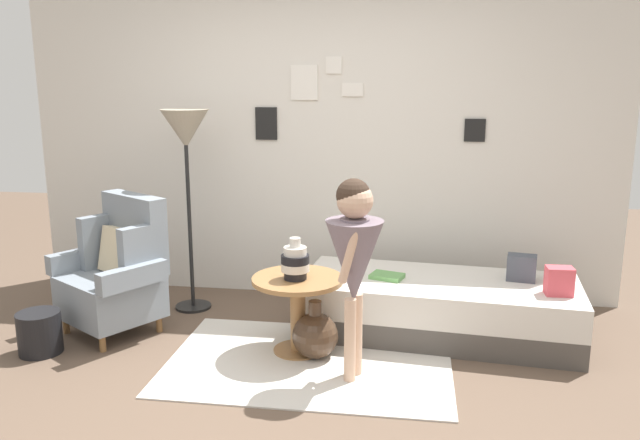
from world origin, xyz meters
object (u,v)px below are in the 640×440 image
object	(u,v)px
demijohn_near	(315,335)
magazine_basket	(40,333)
book_on_daybed	(387,276)
vase_striped	(295,262)
floor_lamp	(186,139)
side_table	(298,298)
armchair	(118,271)
daybed	(438,307)
person_child	(354,252)

from	to	relation	value
demijohn_near	magazine_basket	distance (m)	1.82
book_on_daybed	demijohn_near	world-z (taller)	book_on_daybed
vase_striped	demijohn_near	distance (m)	0.50
magazine_basket	vase_striped	bearing A→B (deg)	7.77
floor_lamp	demijohn_near	distance (m)	1.78
book_on_daybed	side_table	bearing A→B (deg)	-142.18
armchair	vase_striped	xyz separation A→B (m)	(1.32, -0.22, 0.19)
daybed	armchair	bearing A→B (deg)	-173.58
side_table	book_on_daybed	xyz separation A→B (m)	(0.56, 0.44, 0.04)
daybed	side_table	size ratio (longest dim) A/B	3.30
demijohn_near	daybed	bearing A→B (deg)	32.67
floor_lamp	person_child	size ratio (longest dim) A/B	1.27
daybed	vase_striped	size ratio (longest dim) A/B	7.24
vase_striped	floor_lamp	xyz separation A→B (m)	(-0.96, 0.73, 0.70)
floor_lamp	armchair	bearing A→B (deg)	-125.36
magazine_basket	side_table	bearing A→B (deg)	8.74
floor_lamp	person_child	xyz separation A→B (m)	(1.37, -1.02, -0.54)
side_table	floor_lamp	size ratio (longest dim) A/B	0.38
daybed	floor_lamp	size ratio (longest dim) A/B	1.27
daybed	demijohn_near	size ratio (longest dim) A/B	5.11
daybed	person_child	xyz separation A→B (m)	(-0.53, -0.77, 0.59)
side_table	armchair	bearing A→B (deg)	171.77
vase_striped	person_child	world-z (taller)	person_child
demijohn_near	book_on_daybed	bearing A→B (deg)	49.03
person_child	book_on_daybed	bearing A→B (deg)	77.75
demijohn_near	floor_lamp	bearing A→B (deg)	145.04
book_on_daybed	demijohn_near	distance (m)	0.71
daybed	side_table	bearing A→B (deg)	-154.23
demijohn_near	vase_striped	bearing A→B (deg)	164.83
floor_lamp	book_on_daybed	bearing A→B (deg)	-9.82
person_child	book_on_daybed	xyz separation A→B (m)	(0.16, 0.76, -0.38)
person_child	demijohn_near	size ratio (longest dim) A/B	3.18
person_child	magazine_basket	world-z (taller)	person_child
side_table	demijohn_near	distance (m)	0.26
daybed	book_on_daybed	xyz separation A→B (m)	(-0.37, -0.01, 0.22)
floor_lamp	magazine_basket	size ratio (longest dim) A/B	5.55
armchair	magazine_basket	distance (m)	0.65
book_on_daybed	magazine_basket	bearing A→B (deg)	-162.82
floor_lamp	book_on_daybed	size ratio (longest dim) A/B	7.06
vase_striped	side_table	bearing A→B (deg)	73.36
armchair	person_child	world-z (taller)	person_child
side_table	vase_striped	xyz separation A→B (m)	(-0.01, -0.03, 0.25)
side_table	magazine_basket	bearing A→B (deg)	-171.26
person_child	magazine_basket	size ratio (longest dim) A/B	4.38
person_child	side_table	bearing A→B (deg)	140.67
daybed	side_table	distance (m)	1.04
vase_striped	floor_lamp	bearing A→B (deg)	142.82
magazine_basket	floor_lamp	bearing A→B (deg)	53.42
side_table	person_child	xyz separation A→B (m)	(0.40, -0.32, 0.42)
side_table	person_child	bearing A→B (deg)	-39.33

